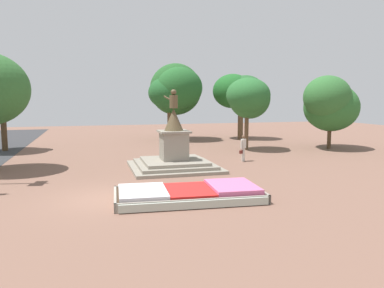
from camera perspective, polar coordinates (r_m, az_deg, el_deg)
ground_plane at (r=16.33m, az=-12.83°, el=-8.10°), size 86.56×86.56×0.00m
flower_planter at (r=15.72m, az=-0.28°, el=-7.61°), size 6.29×3.37×0.55m
statue_monument at (r=22.40m, az=-2.77°, el=-1.58°), size 5.13×5.13×4.72m
pedestrian_with_handbag at (r=25.15m, az=7.81°, el=-0.37°), size 0.61×0.53×1.76m
park_tree_far_left at (r=30.77m, az=8.66°, el=7.10°), size 3.84×3.93×5.82m
park_tree_behind_statue at (r=38.96m, az=7.12°, el=7.91°), size 5.18×4.76×6.66m
park_tree_mid_canopy at (r=37.67m, az=-2.56°, el=8.26°), size 5.54×5.79×7.67m
park_tree_distant at (r=33.27m, az=20.30°, el=5.58°), size 5.14×4.99×6.01m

